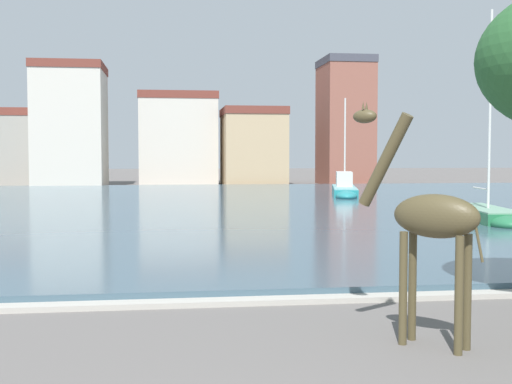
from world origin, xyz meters
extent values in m
cube|color=#3D5666|center=(0.00, 35.07, 0.13)|extent=(90.18, 52.20, 0.26)
cube|color=#ADA89E|center=(0.00, 8.72, 0.06)|extent=(90.18, 0.50, 0.12)
cylinder|color=#4C4228|center=(3.51, 5.31, 0.97)|extent=(0.14, 0.14, 1.94)
cylinder|color=#4C4228|center=(3.77, 5.56, 0.97)|extent=(0.14, 0.14, 1.94)
cylinder|color=#4C4228|center=(4.19, 4.61, 0.97)|extent=(0.14, 0.14, 1.94)
cylinder|color=#4C4228|center=(4.45, 4.87, 0.97)|extent=(0.14, 0.14, 1.94)
ellipsoid|color=#4C4228|center=(3.98, 5.09, 2.22)|extent=(1.46, 1.47, 0.74)
cylinder|color=#4C4228|center=(3.32, 5.76, 3.15)|extent=(0.86, 0.87, 1.66)
ellipsoid|color=#4C4228|center=(3.03, 6.05, 3.93)|extent=(0.50, 0.50, 0.25)
cone|color=#4C4228|center=(2.98, 6.01, 4.12)|extent=(0.05, 0.05, 0.14)
cone|color=#4C4228|center=(3.07, 6.10, 4.12)|extent=(0.05, 0.05, 0.14)
cylinder|color=#4C4228|center=(4.48, 4.58, 1.91)|extent=(0.18, 0.18, 0.79)
cube|color=teal|center=(12.62, 42.96, 0.40)|extent=(3.48, 8.37, 0.80)
ellipsoid|color=teal|center=(11.74, 39.17, 0.40)|extent=(2.11, 3.14, 0.76)
cube|color=#6EA5A8|center=(12.62, 42.96, 0.83)|extent=(3.41, 8.20, 0.06)
cube|color=silver|center=(12.76, 43.56, 1.41)|extent=(1.79, 3.06, 1.10)
cylinder|color=silver|center=(12.48, 42.36, 4.09)|extent=(0.12, 0.12, 6.59)
cylinder|color=silver|center=(12.81, 43.76, 1.70)|extent=(0.73, 2.81, 0.08)
cube|color=#236B42|center=(14.00, 23.42, 0.38)|extent=(2.58, 6.27, 0.76)
ellipsoid|color=#236B42|center=(13.60, 20.56, 0.38)|extent=(1.86, 2.33, 0.72)
cube|color=gray|center=(14.00, 23.42, 0.79)|extent=(2.53, 6.15, 0.06)
cylinder|color=silver|center=(13.93, 22.97, 5.24)|extent=(0.12, 0.12, 8.95)
cylinder|color=silver|center=(14.08, 24.03, 1.66)|extent=(0.37, 2.12, 0.08)
cube|color=gray|center=(-17.62, 67.07, 3.59)|extent=(7.38, 5.62, 7.19)
cube|color=brown|center=(-17.62, 67.07, 7.59)|extent=(7.53, 5.73, 0.80)
cube|color=beige|center=(-10.15, 63.99, 5.77)|extent=(6.76, 7.93, 11.54)
cube|color=brown|center=(-10.15, 63.99, 11.94)|extent=(6.89, 8.09, 0.80)
cube|color=beige|center=(0.69, 67.01, 4.55)|extent=(8.25, 5.55, 9.10)
cube|color=brown|center=(0.69, 67.01, 9.50)|extent=(8.41, 5.66, 0.80)
cube|color=tan|center=(8.65, 65.66, 3.70)|extent=(6.48, 7.82, 7.40)
cube|color=brown|center=(8.65, 65.66, 7.80)|extent=(6.61, 7.98, 0.80)
cube|color=#8E5142|center=(18.81, 65.76, 6.46)|extent=(5.11, 6.87, 12.91)
cube|color=#42424C|center=(18.81, 65.76, 13.31)|extent=(5.21, 7.01, 0.80)
camera|label=1|loc=(-0.46, -5.52, 3.25)|focal=46.85mm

